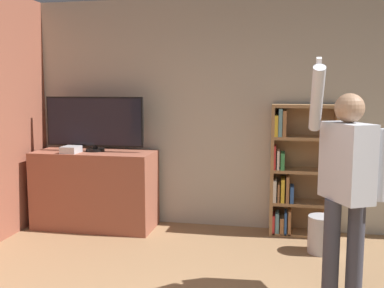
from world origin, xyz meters
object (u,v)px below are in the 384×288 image
game_console (71,150)px  bookshelf (297,173)px  television (94,123)px  person (346,177)px  waste_bin (322,234)px

game_console → bookshelf: bookshelf is taller
television → person: size_ratio=0.63×
television → person: (2.66, -1.37, -0.26)m
television → bookshelf: television is taller
bookshelf → waste_bin: (0.25, -0.53, -0.53)m
waste_bin → game_console: bearing=176.1°
game_console → waste_bin: (2.81, -0.19, -0.76)m
person → waste_bin: size_ratio=5.01×
game_console → waste_bin: game_console is taller
bookshelf → television: bearing=-176.1°
game_console → person: 3.11m
person → waste_bin: bearing=156.8°
person → waste_bin: (-0.07, 1.00, -0.80)m
television → person: 3.00m
person → bookshelf: bearing=164.4°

